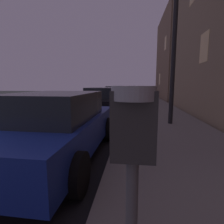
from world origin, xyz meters
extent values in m
cube|color=#333333|center=(4.48, -0.90, 1.43)|extent=(0.19, 0.11, 0.30)
cylinder|color=#999EA5|center=(4.48, -0.90, 1.57)|extent=(0.19, 0.19, 0.06)
cube|color=black|center=(4.42, -0.90, 1.47)|extent=(0.01, 0.08, 0.11)
cube|color=navy|center=(2.85, 2.01, 0.57)|extent=(1.83, 4.29, 0.64)
cube|color=#1E2328|center=(2.85, 1.93, 1.15)|extent=(1.57, 2.25, 0.56)
cylinder|color=black|center=(2.00, 3.35, 0.33)|extent=(0.23, 0.66, 0.66)
cylinder|color=black|center=(3.75, 3.31, 0.33)|extent=(0.23, 0.66, 0.66)
cylinder|color=black|center=(3.70, 0.67, 0.33)|extent=(0.23, 0.66, 0.66)
cube|color=black|center=(2.85, 8.00, 0.57)|extent=(1.96, 4.51, 0.64)
cube|color=#1E2328|center=(2.85, 8.05, 1.15)|extent=(1.68, 2.32, 0.56)
cylinder|color=black|center=(1.96, 9.41, 0.33)|extent=(0.24, 0.67, 0.66)
cylinder|color=black|center=(3.82, 9.35, 0.33)|extent=(0.24, 0.67, 0.66)
cylinder|color=black|center=(1.88, 6.64, 0.33)|extent=(0.24, 0.67, 0.66)
cylinder|color=black|center=(3.74, 6.59, 0.33)|extent=(0.24, 0.67, 0.66)
cube|color=#19592D|center=(2.85, 14.99, 0.57)|extent=(2.06, 4.26, 0.64)
cube|color=#1E2328|center=(2.85, 15.02, 1.15)|extent=(1.73, 2.02, 0.56)
cylinder|color=black|center=(1.97, 16.33, 0.33)|extent=(0.25, 0.67, 0.66)
cylinder|color=black|center=(3.85, 16.24, 0.33)|extent=(0.25, 0.67, 0.66)
cylinder|color=black|center=(1.85, 13.75, 0.33)|extent=(0.25, 0.67, 0.66)
cylinder|color=black|center=(3.73, 13.66, 0.33)|extent=(0.25, 0.67, 0.66)
cube|color=gold|center=(2.85, 21.28, 0.57)|extent=(1.88, 4.38, 0.64)
cube|color=#1E2328|center=(2.85, 21.33, 1.15)|extent=(1.63, 2.09, 0.56)
cylinder|color=black|center=(1.95, 22.64, 0.33)|extent=(0.23, 0.66, 0.66)
cylinder|color=black|center=(3.79, 22.62, 0.33)|extent=(0.23, 0.66, 0.66)
cylinder|color=black|center=(1.91, 19.94, 0.33)|extent=(0.23, 0.66, 0.66)
cylinder|color=black|center=(3.75, 19.92, 0.33)|extent=(0.23, 0.66, 0.66)
cylinder|color=black|center=(5.85, 5.20, 2.91)|extent=(0.16, 0.16, 5.52)
cube|color=#F2D17F|center=(7.32, 6.43, 3.10)|extent=(0.06, 0.90, 1.20)
cube|color=#8C7259|center=(10.61, 18.50, 4.35)|extent=(6.61, 8.89, 8.71)
cube|color=#F2D17F|center=(7.32, 16.33, 5.39)|extent=(0.06, 0.90, 1.20)
cube|color=#F2D17F|center=(7.32, 19.36, 2.17)|extent=(0.06, 0.90, 1.20)
camera|label=1|loc=(4.48, -1.66, 1.60)|focal=28.92mm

